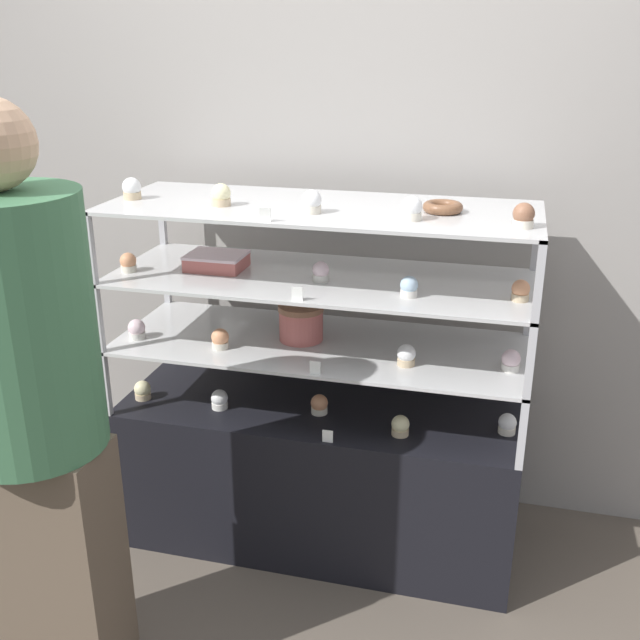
# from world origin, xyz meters

# --- Properties ---
(ground_plane) EXTENTS (20.00, 20.00, 0.00)m
(ground_plane) POSITION_xyz_m (0.00, 0.00, 0.00)
(ground_plane) COLOR brown
(back_wall) EXTENTS (8.00, 0.05, 2.60)m
(back_wall) POSITION_xyz_m (0.00, 0.42, 1.30)
(back_wall) COLOR gray
(back_wall) RESTS_ON ground_plane
(display_base) EXTENTS (1.46, 0.56, 0.56)m
(display_base) POSITION_xyz_m (0.00, 0.00, 0.28)
(display_base) COLOR black
(display_base) RESTS_ON ground_plane
(display_riser_lower) EXTENTS (1.46, 0.56, 0.25)m
(display_riser_lower) POSITION_xyz_m (0.00, 0.00, 0.80)
(display_riser_lower) COLOR #B7B7BC
(display_riser_lower) RESTS_ON display_base
(display_riser_middle) EXTENTS (1.46, 0.56, 0.25)m
(display_riser_middle) POSITION_xyz_m (0.00, 0.00, 1.05)
(display_riser_middle) COLOR #B7B7BC
(display_riser_middle) RESTS_ON display_riser_lower
(display_riser_upper) EXTENTS (1.46, 0.56, 0.25)m
(display_riser_upper) POSITION_xyz_m (0.00, 0.00, 1.29)
(display_riser_upper) COLOR #B7B7BC
(display_riser_upper) RESTS_ON display_riser_middle
(layer_cake_centerpiece) EXTENTS (0.16, 0.16, 0.13)m
(layer_cake_centerpiece) POSITION_xyz_m (-0.07, 0.01, 0.88)
(layer_cake_centerpiece) COLOR #C66660
(layer_cake_centerpiece) RESTS_ON display_riser_lower
(sheet_cake_frosted) EXTENTS (0.20, 0.16, 0.06)m
(sheet_cake_frosted) POSITION_xyz_m (-0.38, 0.00, 1.09)
(sheet_cake_frosted) COLOR #C66660
(sheet_cake_frosted) RESTS_ON display_riser_middle
(cupcake_0) EXTENTS (0.06, 0.06, 0.07)m
(cupcake_0) POSITION_xyz_m (-0.66, -0.12, 0.60)
(cupcake_0) COLOR #CCB28C
(cupcake_0) RESTS_ON display_base
(cupcake_1) EXTENTS (0.06, 0.06, 0.07)m
(cupcake_1) POSITION_xyz_m (-0.35, -0.12, 0.60)
(cupcake_1) COLOR white
(cupcake_1) RESTS_ON display_base
(cupcake_2) EXTENTS (0.06, 0.06, 0.07)m
(cupcake_2) POSITION_xyz_m (0.01, -0.07, 0.60)
(cupcake_2) COLOR beige
(cupcake_2) RESTS_ON display_base
(cupcake_3) EXTENTS (0.06, 0.06, 0.07)m
(cupcake_3) POSITION_xyz_m (0.32, -0.15, 0.60)
(cupcake_3) COLOR #CCB28C
(cupcake_3) RESTS_ON display_base
(cupcake_4) EXTENTS (0.06, 0.06, 0.07)m
(cupcake_4) POSITION_xyz_m (0.67, -0.04, 0.60)
(cupcake_4) COLOR beige
(cupcake_4) RESTS_ON display_base
(price_tag_0) EXTENTS (0.04, 0.00, 0.04)m
(price_tag_0) POSITION_xyz_m (0.09, -0.26, 0.59)
(price_tag_0) COLOR white
(price_tag_0) RESTS_ON display_base
(cupcake_5) EXTENTS (0.06, 0.06, 0.07)m
(cupcake_5) POSITION_xyz_m (-0.65, -0.13, 0.84)
(cupcake_5) COLOR white
(cupcake_5) RESTS_ON display_riser_lower
(cupcake_6) EXTENTS (0.06, 0.06, 0.07)m
(cupcake_6) POSITION_xyz_m (-0.33, -0.14, 0.84)
(cupcake_6) COLOR beige
(cupcake_6) RESTS_ON display_riser_lower
(cupcake_7) EXTENTS (0.06, 0.06, 0.07)m
(cupcake_7) POSITION_xyz_m (0.33, -0.11, 0.84)
(cupcake_7) COLOR #CCB28C
(cupcake_7) RESTS_ON display_riser_lower
(cupcake_8) EXTENTS (0.06, 0.06, 0.07)m
(cupcake_8) POSITION_xyz_m (0.66, -0.07, 0.84)
(cupcake_8) COLOR white
(cupcake_8) RESTS_ON display_riser_lower
(price_tag_1) EXTENTS (0.04, 0.00, 0.04)m
(price_tag_1) POSITION_xyz_m (0.05, -0.26, 0.83)
(price_tag_1) COLOR white
(price_tag_1) RESTS_ON display_riser_lower
(cupcake_9) EXTENTS (0.06, 0.06, 0.07)m
(cupcake_9) POSITION_xyz_m (-0.67, -0.11, 1.09)
(cupcake_9) COLOR beige
(cupcake_9) RESTS_ON display_riser_middle
(cupcake_10) EXTENTS (0.06, 0.06, 0.07)m
(cupcake_10) POSITION_xyz_m (0.01, -0.05, 1.09)
(cupcake_10) COLOR white
(cupcake_10) RESTS_ON display_riser_middle
(cupcake_11) EXTENTS (0.06, 0.06, 0.07)m
(cupcake_11) POSITION_xyz_m (0.33, -0.13, 1.09)
(cupcake_11) COLOR white
(cupcake_11) RESTS_ON display_riser_middle
(cupcake_12) EXTENTS (0.06, 0.06, 0.07)m
(cupcake_12) POSITION_xyz_m (0.67, -0.08, 1.09)
(cupcake_12) COLOR #CCB28C
(cupcake_12) RESTS_ON display_riser_middle
(price_tag_2) EXTENTS (0.04, 0.00, 0.04)m
(price_tag_2) POSITION_xyz_m (-0.01, -0.26, 1.08)
(price_tag_2) COLOR white
(price_tag_2) RESTS_ON display_riser_middle
(cupcake_13) EXTENTS (0.06, 0.06, 0.07)m
(cupcake_13) POSITION_xyz_m (-0.66, -0.05, 1.34)
(cupcake_13) COLOR #CCB28C
(cupcake_13) RESTS_ON display_riser_upper
(cupcake_14) EXTENTS (0.06, 0.06, 0.07)m
(cupcake_14) POSITION_xyz_m (-0.32, -0.08, 1.34)
(cupcake_14) COLOR #CCB28C
(cupcake_14) RESTS_ON display_riser_upper
(cupcake_15) EXTENTS (0.06, 0.06, 0.07)m
(cupcake_15) POSITION_xyz_m (0.00, -0.11, 1.34)
(cupcake_15) COLOR beige
(cupcake_15) RESTS_ON display_riser_upper
(cupcake_16) EXTENTS (0.06, 0.06, 0.07)m
(cupcake_16) POSITION_xyz_m (0.32, -0.13, 1.34)
(cupcake_16) COLOR beige
(cupcake_16) RESTS_ON display_riser_upper
(cupcake_17) EXTENTS (0.06, 0.06, 0.07)m
(cupcake_17) POSITION_xyz_m (0.66, -0.14, 1.34)
(cupcake_17) COLOR beige
(cupcake_17) RESTS_ON display_riser_upper
(price_tag_3) EXTENTS (0.04, 0.00, 0.04)m
(price_tag_3) POSITION_xyz_m (-0.11, -0.26, 1.33)
(price_tag_3) COLOR white
(price_tag_3) RESTS_ON display_riser_upper
(donut_glazed) EXTENTS (0.13, 0.13, 0.03)m
(donut_glazed) POSITION_xyz_m (0.41, 0.01, 1.32)
(donut_glazed) COLOR brown
(donut_glazed) RESTS_ON display_riser_upper
(customer_figure) EXTENTS (0.40, 0.40, 1.71)m
(customer_figure) POSITION_xyz_m (-0.58, -0.86, 0.92)
(customer_figure) COLOR brown
(customer_figure) RESTS_ON ground_plane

